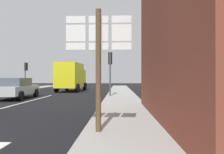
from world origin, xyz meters
The scene contains 8 objects.
ground_plane centered at (0.00, 10.00, 0.00)m, with size 80.00×80.00×0.00m, color black.
sidewalk_right centered at (5.88, 8.00, 0.07)m, with size 2.31×44.00×0.14m, color #9E9B96.
lane_centre_stripe centered at (0.00, 6.00, 0.01)m, with size 0.16×12.00×0.01m, color silver.
sedan_far centered at (-1.57, 9.31, 0.76)m, with size 2.16×4.29×1.47m.
delivery_truck centered at (0.45, 17.06, 1.65)m, with size 2.72×5.11×3.05m.
route_sign_post centered at (5.13, 0.61, 2.00)m, with size 1.66×0.14×3.20m.
traffic_light_near_right centered at (5.02, 10.44, 2.52)m, with size 0.30×0.49×3.40m.
traffic_light_far_left centered at (-5.02, 17.94, 2.39)m, with size 0.30×0.49×3.23m.
Camera 1 is at (5.63, -4.31, 1.48)m, focal length 31.50 mm.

